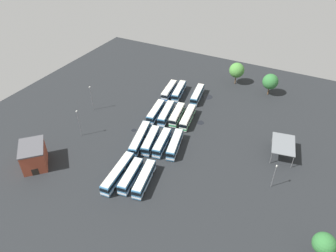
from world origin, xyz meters
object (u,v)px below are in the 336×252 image
Objects in this scene: bus_row3_slot0 at (118,173)px; lamp_post_by_building at (79,122)px; bus_row1_slot0 at (156,112)px; bus_row0_slot3 at (197,95)px; tree_east_edge at (270,82)px; lamp_post_mid_lot at (274,175)px; bus_row2_slot3 at (175,144)px; bus_row2_slot0 at (140,138)px; tree_northeast at (237,70)px; lamp_post_far_corner at (91,97)px; bus_row2_slot1 at (151,140)px; maintenance_shelter at (283,144)px; bus_row1_slot3 at (188,117)px; depot_building at (34,156)px; tree_south_edge at (324,244)px; bus_row3_slot1 at (131,176)px; bus_row0_slot0 at (169,90)px; bus_row1_slot1 at (166,113)px; bus_row1_slot2 at (177,115)px; bus_row2_slot2 at (162,142)px; bus_row0_slot1 at (179,91)px; bus_row3_slot2 at (144,179)px.

bus_row3_slot0 is 23.71m from lamp_post_by_building.
bus_row1_slot0 and bus_row3_slot0 have the same top height.
bus_row0_slot3 is 27.95m from tree_east_edge.
lamp_post_by_building reaches higher than lamp_post_mid_lot.
bus_row2_slot0 is at bearing -77.74° from bus_row2_slot3.
bus_row3_slot0 is 1.67× the size of tree_northeast.
lamp_post_far_corner is 66.20m from tree_east_edge.
bus_row2_slot1 is 1.10× the size of maintenance_shelter.
bus_row1_slot3 and bus_row2_slot3 have the same top height.
maintenance_shelter is (0.76, 42.67, 2.23)m from bus_row1_slot0.
depot_building is 1.50× the size of tree_south_edge.
bus_row0_slot3 and bus_row3_slot1 have the same top height.
tree_south_edge reaches higher than depot_building.
tree_east_edge reaches higher than bus_row2_slot1.
lamp_post_far_corner is (22.15, -19.20, 3.31)m from bus_row0_slot0.
lamp_post_by_building reaches higher than bus_row1_slot1.
bus_row2_slot1 is at bearing -12.26° from tree_northeast.
bus_row1_slot1 is 1.09× the size of bus_row1_slot2.
tree_south_edge reaches higher than bus_row0_slot0.
bus_row2_slot0 is 1.67× the size of tree_northeast.
bus_row1_slot0 and bus_row2_slot0 have the same top height.
depot_building is at bearing -74.27° from bus_row3_slot0.
bus_row1_slot2 is at bearing -156.16° from bus_row2_slot3.
bus_row0_slot3 is at bearing 154.77° from bus_row1_slot0.
bus_row1_slot2 is at bearing 146.87° from depot_building.
bus_row2_slot0 is at bearing -26.05° from bus_row1_slot3.
lamp_post_by_building is (6.83, -25.65, 3.33)m from bus_row2_slot2.
lamp_post_mid_lot is at bearing 14.01° from tree_east_edge.
bus_row0_slot3 is at bearing -132.63° from lamp_post_mid_lot.
tree_south_edge is at bearing 30.60° from tree_northeast.
bus_row0_slot1 is 34.54m from tree_east_edge.
bus_row0_slot3 is at bearing 100.31° from bus_row0_slot0.
maintenance_shelter is at bearing 19.04° from tree_east_edge.
bus_row1_slot1 is 1.70× the size of lamp_post_mid_lot.
bus_row2_slot2 is 0.95× the size of bus_row3_slot2.
bus_row3_slot1 is (17.19, -4.54, -0.00)m from bus_row2_slot3.
bus_row3_slot1 is (46.41, 8.24, -0.00)m from bus_row0_slot1.
lamp_post_far_corner is 1.25× the size of lamp_post_mid_lot.
bus_row3_slot0 is (16.70, -4.35, 0.00)m from bus_row2_slot2.
bus_row1_slot0 is at bearing -78.57° from bus_row1_slot1.
bus_row0_slot0 is 15.54m from bus_row1_slot0.
lamp_post_by_building is (6.10, -22.12, 3.33)m from bus_row2_slot1.
bus_row1_slot3 is 1.03× the size of bus_row2_slot3.
bus_row2_slot0 is 26.32m from lamp_post_far_corner.
bus_row1_slot2 is (-1.06, 3.59, -0.00)m from bus_row1_slot1.
bus_row0_slot0 is at bearing 139.08° from lamp_post_far_corner.
bus_row1_slot3 is at bearing 99.88° from bus_row1_slot0.
bus_row0_slot0 is 0.82× the size of bus_row3_slot0.
lamp_post_by_building reaches higher than bus_row3_slot1.
bus_row2_slot0 and bus_row2_slot2 have the same top height.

